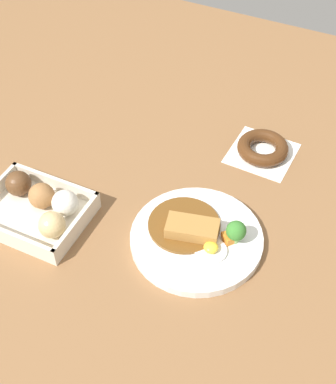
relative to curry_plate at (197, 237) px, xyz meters
The scene contains 4 objects.
ground_plane 0.18m from the curry_plate, 19.86° to the right, with size 1.60×1.60×0.00m, color brown.
curry_plate is the anchor object (origin of this frame).
donut_box 0.32m from the curry_plate, 13.63° to the left, with size 0.21×0.17×0.07m.
chocolate_ring_donut 0.30m from the curry_plate, 96.44° to the right, with size 0.15×0.15×0.03m.
Camera 1 is at (-0.40, 0.69, 0.85)m, focal length 51.63 mm.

